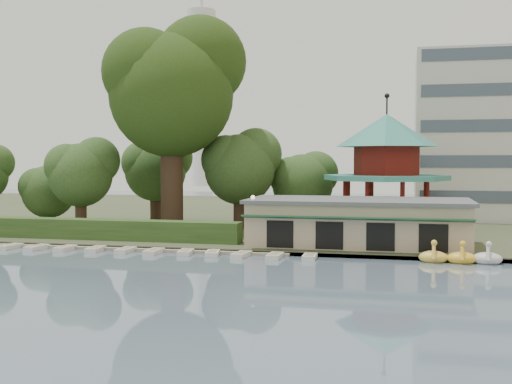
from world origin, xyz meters
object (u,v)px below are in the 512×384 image
(pavilion, at_px, (386,161))
(boathouse, at_px, (358,222))
(dock, at_px, (95,247))
(big_tree, at_px, (174,84))

(pavilion, bearing_deg, boathouse, -101.28)
(dock, xyz_separation_m, pavilion, (24.00, 14.80, 7.36))
(boathouse, relative_size, pavilion, 1.38)
(dock, bearing_deg, big_tree, 73.93)
(pavilion, relative_size, big_tree, 0.62)
(big_tree, bearing_deg, boathouse, -18.29)
(dock, distance_m, pavilion, 29.14)
(dock, height_order, pavilion, pavilion)
(dock, relative_size, pavilion, 2.52)
(boathouse, distance_m, big_tree, 23.60)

